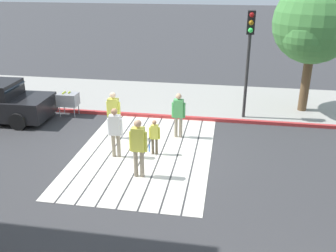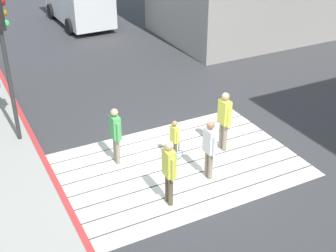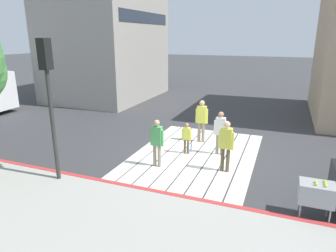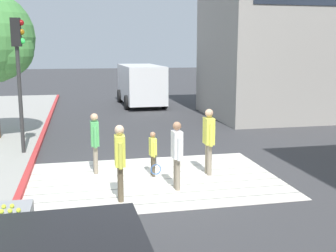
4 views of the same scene
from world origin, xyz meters
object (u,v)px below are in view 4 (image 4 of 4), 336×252
Objects in this scene: traffic_light_corner at (18,59)px; pedestrian_adult_side at (95,139)px; van_down_street at (141,84)px; tennis_ball_cart at (13,225)px; pedestrian_adult_lead at (209,137)px; pedestrian_adult_trailing at (177,151)px; pedestrian_child_with_racket at (153,152)px; pedestrian_teen_behind at (120,157)px.

pedestrian_adult_side is (2.12, -2.34, -2.08)m from traffic_light_corner.
van_down_street is 18.73m from tennis_ball_cart.
pedestrian_adult_lead is (5.08, -3.07, -2.00)m from traffic_light_corner.
traffic_light_corner is 2.56× the size of pedestrian_adult_trailing.
pedestrian_adult_lead is at bearing -5.88° from pedestrian_child_with_racket.
pedestrian_adult_lead is 1.48× the size of pedestrian_child_with_racket.
tennis_ball_cart is at bearing -126.72° from pedestrian_teen_behind.
pedestrian_adult_lead is 1.53m from pedestrian_child_with_racket.
van_down_street is 12.37m from traffic_light_corner.
van_down_street is 14.09m from pedestrian_adult_lead.
van_down_street is 4.37× the size of pedestrian_child_with_racket.
pedestrian_adult_trailing is (-1.37, -15.10, -0.31)m from van_down_street.
pedestrian_adult_lead is 1.08× the size of pedestrian_adult_side.
pedestrian_adult_trailing is (3.30, 3.02, 0.27)m from tennis_ball_cart.
tennis_ball_cart is (-4.66, -18.13, -0.58)m from van_down_street.
van_down_street is 3.18× the size of pedestrian_adult_side.
pedestrian_teen_behind is (-2.77, -15.58, -0.27)m from van_down_street.
pedestrian_teen_behind is 1.97m from pedestrian_child_with_racket.
traffic_light_corner reaches higher than pedestrian_adult_lead.
pedestrian_teen_behind is at bearing -161.02° from pedestrian_adult_trailing.
pedestrian_adult_side is 0.96× the size of pedestrian_teen_behind.
van_down_street is 15.83m from pedestrian_teen_behind.
tennis_ball_cart is 0.61× the size of pedestrian_adult_trailing.
van_down_street reaches higher than tennis_ball_cart.
pedestrian_child_with_racket is (1.03, 1.65, -0.33)m from pedestrian_teen_behind.
pedestrian_adult_trailing is (3.97, -4.09, -2.07)m from traffic_light_corner.
tennis_ball_cart is 4.48m from pedestrian_adult_trailing.
tennis_ball_cart is 0.57× the size of pedestrian_adult_lead.
traffic_light_corner reaches higher than pedestrian_adult_side.
pedestrian_adult_lead is 3.05m from pedestrian_adult_side.
traffic_light_corner is 6.27m from pedestrian_adult_lead.
traffic_light_corner is at bearing 95.45° from tennis_ball_cart.
pedestrian_teen_behind is (-1.40, -0.48, 0.04)m from pedestrian_adult_trailing.
pedestrian_adult_lead is 1.04× the size of pedestrian_teen_behind.
pedestrian_child_with_racket is at bearing -39.01° from traffic_light_corner.
pedestrian_adult_lead is 1.51m from pedestrian_adult_trailing.
pedestrian_child_with_racket reaches higher than tennis_ball_cart.
pedestrian_adult_trailing is 1.38× the size of pedestrian_child_with_racket.
van_down_street is at bearing 84.83° from pedestrian_adult_trailing.
van_down_street is 1.24× the size of traffic_light_corner.
pedestrian_adult_lead is 2.92m from pedestrian_teen_behind.
tennis_ball_cart is at bearing -137.46° from pedestrian_adult_trailing.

